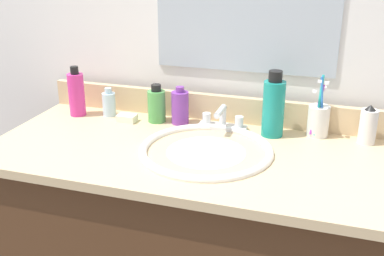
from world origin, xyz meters
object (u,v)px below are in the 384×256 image
Objects in this scene: bottle_toner_green at (157,105)px; bottle_soap_pink at (76,94)px; bottle_mouthwash_teal at (273,107)px; bottle_lotion_white at (368,126)px; cup_white_ceramic at (318,119)px; bottle_gel_clear at (109,104)px; faucet at (222,121)px; bottle_cream_purple at (180,107)px; soap_bar at (127,118)px.

bottle_soap_pink reaches higher than bottle_toner_green.
bottle_mouthwash_teal is 1.71× the size of bottle_lotion_white.
bottle_toner_green is 0.53m from cup_white_ceramic.
bottle_toner_green reaches higher than bottle_gel_clear.
bottle_soap_pink is 0.83m from cup_white_ceramic.
faucet is at bearing -172.90° from cup_white_ceramic.
bottle_gel_clear is (-0.41, 0.01, 0.02)m from faucet.
bottle_mouthwash_teal reaches higher than bottle_gel_clear.
cup_white_ceramic is (0.71, 0.03, 0.01)m from bottle_gel_clear.
bottle_toner_green is (-0.08, -0.01, 0.00)m from bottle_cream_purple.
bottle_cream_purple is 0.19m from soap_bar.
cup_white_ceramic is at bearing 174.03° from bottle_lotion_white.
bottle_gel_clear is at bearing 156.65° from soap_bar.
bottle_toner_green is 0.74× the size of bottle_soap_pink.
faucet is 0.18m from bottle_mouthwash_teal.
bottle_soap_pink reaches higher than soap_bar.
bottle_toner_green is at bearing 4.77° from bottle_soap_pink.
bottle_cream_purple is 0.73× the size of bottle_soap_pink.
bottle_cream_purple is at bearing -178.92° from bottle_lotion_white.
cup_white_ceramic is at bearing 7.10° from faucet.
cup_white_ceramic is at bearing 4.02° from bottle_soap_pink.
bottle_mouthwash_teal is at bearing 1.61° from bottle_soap_pink.
bottle_mouthwash_teal is at bearing -0.81° from bottle_gel_clear.
bottle_soap_pink is at bearing 177.41° from soap_bar.
faucet is 0.91× the size of bottle_soap_pink.
faucet is 1.58× the size of bottle_gel_clear.
bottle_mouthwash_teal is at bearing -0.73° from bottle_toner_green.
bottle_toner_green reaches higher than bottle_cream_purple.
bottle_soap_pink reaches higher than faucet.
bottle_toner_green is at bearing -176.39° from cup_white_ceramic.
bottle_soap_pink is (-0.29, -0.02, 0.02)m from bottle_toner_green.
bottle_toner_green is at bearing 18.77° from soap_bar.
bottle_gel_clear is at bearing 179.03° from faucet.
bottle_soap_pink is 0.21m from soap_bar.
bottle_mouthwash_teal reaches higher than cup_white_ceramic.
bottle_toner_green is (-0.68, -0.02, 0.00)m from bottle_lotion_white.
bottle_cream_purple is 0.61× the size of bottle_mouthwash_teal.
soap_bar is (0.08, -0.04, -0.03)m from bottle_gel_clear.
bottle_cream_purple is 2.00× the size of soap_bar.
soap_bar is (-0.10, -0.03, -0.05)m from bottle_toner_green.
bottle_gel_clear is 0.10m from soap_bar.
faucet is 0.53m from bottle_soap_pink.
bottle_toner_green is at bearing -178.46° from bottle_lotion_white.
faucet is at bearing -177.18° from bottle_lotion_white.
bottle_cream_purple is at bearing 4.85° from bottle_toner_green.
cup_white_ceramic is (0.45, 0.03, -0.00)m from bottle_cream_purple.
bottle_mouthwash_teal is 0.50m from soap_bar.
bottle_toner_green is 0.66× the size of cup_white_ceramic.
bottle_gel_clear is at bearing -177.55° from cup_white_ceramic.
bottle_soap_pink is at bearing -175.98° from cup_white_ceramic.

